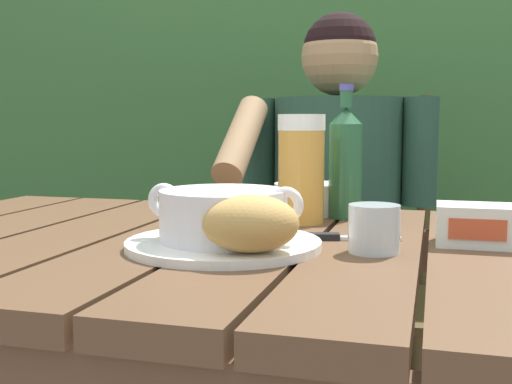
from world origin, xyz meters
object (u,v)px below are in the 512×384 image
bread_roll (251,224)px  table_knife (338,237)px  butter_tub (476,225)px  diner_bowl (309,198)px  person_eating (334,214)px  beer_glass (301,169)px  soup_bowl (223,214)px  serving_plate (224,244)px  chair_near_diner (345,284)px  water_glass_small (374,229)px  beer_bottle (345,161)px

bread_roll → table_knife: 0.20m
bread_roll → butter_tub: size_ratio=1.34×
bread_roll → diner_bowl: size_ratio=1.08×
person_eating → beer_glass: bearing=-88.6°
soup_bowl → butter_tub: bearing=19.4°
person_eating → soup_bowl: size_ratio=5.25×
soup_bowl → diner_bowl: bearing=82.2°
soup_bowl → beer_glass: size_ratio=1.20×
bread_roll → beer_glass: size_ratio=0.77×
soup_bowl → bread_roll: soup_bowl is taller
serving_plate → table_knife: size_ratio=1.76×
chair_near_diner → serving_plate: 0.95m
water_glass_small → butter_tub: 0.17m
beer_glass → beer_bottle: (0.07, 0.08, 0.01)m
chair_near_diner → beer_bottle: chair_near_diner is taller
serving_plate → bread_roll: bread_roll is taller
person_eating → bread_roll: (0.01, -0.78, 0.10)m
water_glass_small → table_knife: 0.10m
beer_bottle → table_knife: (0.02, -0.22, -0.10)m
soup_bowl → diner_bowl: (0.05, 0.37, -0.02)m
soup_bowl → beer_bottle: 0.36m
beer_glass → chair_near_diner: bearing=90.7°
chair_near_diner → soup_bowl: size_ratio=4.40×
water_glass_small → diner_bowl: water_glass_small is taller
soup_bowl → bread_roll: 0.09m
soup_bowl → bread_roll: bearing=-49.4°
soup_bowl → diner_bowl: size_ratio=1.68×
beer_glass → beer_bottle: beer_bottle is taller
beer_glass → diner_bowl: beer_glass is taller
beer_bottle → water_glass_small: size_ratio=3.50×
soup_bowl → table_knife: 0.19m
bread_roll → beer_bottle: beer_bottle is taller
beer_glass → beer_bottle: size_ratio=0.78×
butter_tub → diner_bowl: bearing=139.6°
beer_bottle → table_knife: size_ratio=1.56×
person_eating → soup_bowl: person_eating is taller
soup_bowl → butter_tub: (0.34, 0.12, -0.02)m
serving_plate → beer_glass: size_ratio=1.45×
person_eating → beer_glass: (0.01, -0.45, 0.15)m
bread_roll → diner_bowl: (-0.01, 0.44, -0.02)m
person_eating → serving_plate: size_ratio=4.35×
person_eating → soup_bowl: bearing=-93.9°
beer_bottle → water_glass_small: (0.08, -0.30, -0.07)m
soup_bowl → table_knife: soup_bowl is taller
bread_roll → person_eating: bearing=90.9°
soup_bowl → diner_bowl: 0.37m
person_eating → bread_roll: person_eating is taller
table_knife → person_eating: bearing=99.3°
person_eating → butter_tub: bearing=-63.2°
chair_near_diner → butter_tub: bearing=-69.6°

